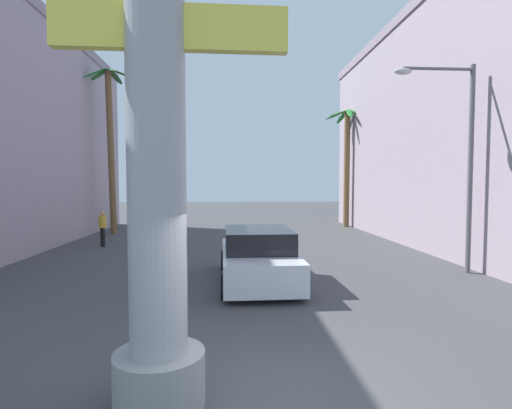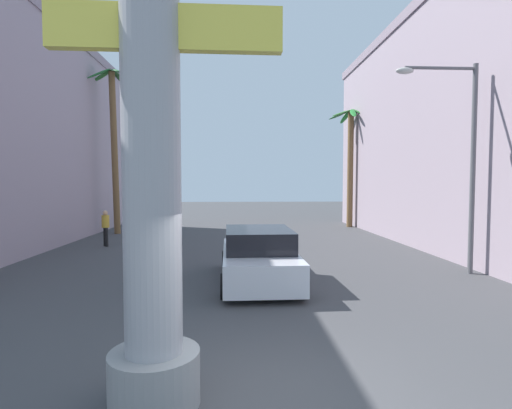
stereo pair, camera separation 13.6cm
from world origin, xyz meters
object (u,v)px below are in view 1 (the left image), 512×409
at_px(neon_sign_pole, 156,51).
at_px(car_lead, 258,257).
at_px(street_lamp, 458,146).
at_px(palm_tree_far_left, 111,136).
at_px(pedestrian_far_left, 103,226).
at_px(palm_tree_far_right, 347,153).

xyz_separation_m(neon_sign_pole, car_lead, (1.71, 6.41, -3.79)).
distance_m(neon_sign_pole, car_lead, 7.64).
relative_size(street_lamp, palm_tree_far_left, 0.71).
distance_m(palm_tree_far_left, pedestrian_far_left, 6.62).
xyz_separation_m(neon_sign_pole, palm_tree_far_right, (8.61, 20.87, 0.33)).
bearing_deg(palm_tree_far_right, palm_tree_far_left, -168.94).
distance_m(palm_tree_far_right, palm_tree_far_left, 14.75).
height_order(street_lamp, car_lead, street_lamp).
xyz_separation_m(neon_sign_pole, street_lamp, (8.12, 7.14, -0.48)).
relative_size(neon_sign_pole, street_lamp, 1.47).
xyz_separation_m(car_lead, palm_tree_far_right, (6.90, 14.47, 4.13)).
height_order(neon_sign_pole, pedestrian_far_left, neon_sign_pole).
height_order(neon_sign_pole, palm_tree_far_right, neon_sign_pole).
xyz_separation_m(palm_tree_far_right, palm_tree_far_left, (-14.46, -2.83, 0.69)).
distance_m(street_lamp, pedestrian_far_left, 14.77).
bearing_deg(car_lead, neon_sign_pole, -104.99).
relative_size(street_lamp, palm_tree_far_right, 0.85).
bearing_deg(palm_tree_far_right, car_lead, -115.49).
distance_m(palm_tree_far_right, pedestrian_far_left, 15.95).
bearing_deg(street_lamp, palm_tree_far_right, 87.93).
relative_size(car_lead, pedestrian_far_left, 2.93).
relative_size(palm_tree_far_left, pedestrian_far_left, 5.68).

